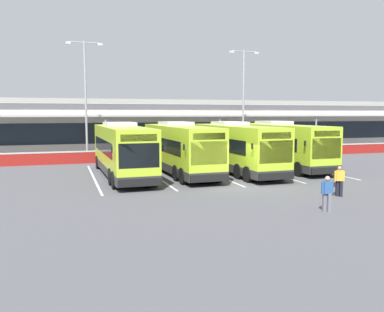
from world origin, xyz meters
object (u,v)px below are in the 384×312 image
at_px(coach_bus_centre, 235,148).
at_px(lamp_post_west, 86,93).
at_px(pedestrian_with_handbag, 339,180).
at_px(coach_bus_right_centre, 279,146).
at_px(lamp_post_centre, 243,96).
at_px(coach_bus_left_centre, 179,149).
at_px(coach_bus_leftmost, 122,151).
at_px(pedestrian_in_dark_coat, 327,193).

relative_size(coach_bus_centre, lamp_post_west, 1.11).
bearing_deg(coach_bus_centre, pedestrian_with_handbag, -81.24).
relative_size(pedestrian_with_handbag, lamp_post_west, 0.15).
distance_m(coach_bus_right_centre, lamp_post_centre, 11.28).
relative_size(coach_bus_left_centre, coach_bus_centre, 1.00).
distance_m(coach_bus_leftmost, coach_bus_left_centre, 4.26).
bearing_deg(lamp_post_west, coach_bus_centre, -46.92).
bearing_deg(lamp_post_west, pedestrian_with_handbag, -60.79).
xyz_separation_m(coach_bus_left_centre, lamp_post_centre, (10.14, 10.80, 4.50)).
xyz_separation_m(coach_bus_left_centre, coach_bus_right_centre, (8.63, 0.56, 0.00)).
bearing_deg(pedestrian_in_dark_coat, coach_bus_right_centre, 68.13).
bearing_deg(pedestrian_with_handbag, coach_bus_left_centre, 118.24).
xyz_separation_m(coach_bus_right_centre, pedestrian_in_dark_coat, (-5.60, -13.96, -0.91)).
bearing_deg(coach_bus_centre, lamp_post_centre, 62.30).
xyz_separation_m(coach_bus_centre, coach_bus_right_centre, (4.45, 1.11, 0.00)).
bearing_deg(coach_bus_left_centre, pedestrian_in_dark_coat, -77.26).
bearing_deg(coach_bus_right_centre, lamp_post_centre, 81.63).
xyz_separation_m(coach_bus_right_centre, lamp_post_west, (-14.68, 9.82, 4.50)).
xyz_separation_m(coach_bus_centre, lamp_post_centre, (5.96, 11.35, 4.50)).
xyz_separation_m(coach_bus_centre, pedestrian_in_dark_coat, (-1.15, -12.85, -0.91)).
height_order(pedestrian_in_dark_coat, lamp_post_west, lamp_post_west).
relative_size(coach_bus_left_centre, pedestrian_with_handbag, 7.53).
relative_size(coach_bus_leftmost, pedestrian_in_dark_coat, 7.53).
height_order(coach_bus_leftmost, pedestrian_in_dark_coat, coach_bus_leftmost).
height_order(coach_bus_leftmost, lamp_post_west, lamp_post_west).
height_order(coach_bus_centre, pedestrian_in_dark_coat, coach_bus_centre).
bearing_deg(coach_bus_centre, coach_bus_right_centre, 14.04).
height_order(coach_bus_left_centre, pedestrian_in_dark_coat, coach_bus_left_centre).
bearing_deg(coach_bus_left_centre, lamp_post_west, 120.20).
xyz_separation_m(pedestrian_in_dark_coat, lamp_post_centre, (7.11, 24.19, 5.42)).
bearing_deg(coach_bus_right_centre, pedestrian_with_handbag, -104.38).
height_order(coach_bus_leftmost, coach_bus_left_centre, same).
bearing_deg(coach_bus_centre, pedestrian_in_dark_coat, -95.13).
distance_m(coach_bus_leftmost, pedestrian_in_dark_coat, 15.04).
bearing_deg(pedestrian_in_dark_coat, coach_bus_left_centre, 102.74).
relative_size(coach_bus_leftmost, coach_bus_right_centre, 1.00).
xyz_separation_m(coach_bus_left_centre, coach_bus_centre, (4.18, -0.55, 0.00)).
relative_size(coach_bus_centre, pedestrian_with_handbag, 7.53).
height_order(coach_bus_right_centre, pedestrian_with_handbag, coach_bus_right_centre).
distance_m(coach_bus_centre, pedestrian_with_handbag, 10.31).
xyz_separation_m(coach_bus_leftmost, coach_bus_right_centre, (12.89, 0.84, 0.00)).
bearing_deg(pedestrian_with_handbag, lamp_post_west, 119.21).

